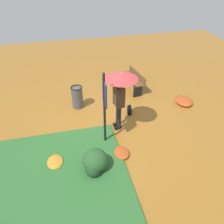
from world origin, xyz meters
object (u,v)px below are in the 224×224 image
person_with_umbrella (120,87)px  info_sign_post (105,102)px  park_bench (134,80)px  trash_bin (77,97)px  handbag (129,110)px

person_with_umbrella → info_sign_post: size_ratio=0.89×
park_bench → trash_bin: 2.55m
person_with_umbrella → handbag: size_ratio=5.53×
person_with_umbrella → park_bench: size_ratio=1.46×
handbag → park_bench: (-1.64, 0.68, 0.28)m
handbag → park_bench: size_ratio=0.26×
handbag → person_with_umbrella: bearing=-37.4°
info_sign_post → park_bench: (-2.88, 1.81, -1.04)m
person_with_umbrella → trash_bin: bearing=-143.1°
info_sign_post → trash_bin: (-2.05, -0.60, -1.03)m
park_bench → trash_bin: size_ratio=1.68×
person_with_umbrella → handbag: person_with_umbrella is taller
person_with_umbrella → info_sign_post: 0.76m
handbag → park_bench: bearing=157.5°
person_with_umbrella → trash_bin: person_with_umbrella is taller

